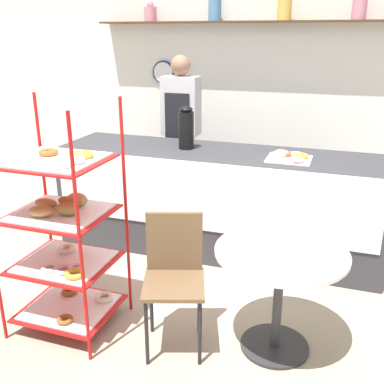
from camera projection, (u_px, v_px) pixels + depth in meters
The scene contains 9 objects.
ground_plane at pixel (175, 310), 3.34m from camera, with size 14.00×14.00×0.00m, color gray.
back_wall at pixel (248, 89), 4.94m from camera, with size 10.00×0.30×2.70m.
display_counter at pixel (217, 201), 4.16m from camera, with size 2.93×0.78×0.94m.
pastry_rack at pixel (64, 232), 2.96m from camera, with size 0.67×0.60×1.57m.
person_worker at pixel (181, 133), 4.68m from camera, with size 0.37×0.23×1.74m.
cafe_table at pixel (280, 275), 2.77m from camera, with size 0.81×0.81×0.71m.
cafe_chair at pixel (174, 267), 2.85m from camera, with size 0.48×0.48×0.88m.
coffee_carafe at pixel (186, 128), 4.05m from camera, with size 0.14×0.14×0.39m.
donut_tray_counter at pixel (289, 156), 3.77m from camera, with size 0.36×0.32×0.05m.
Camera 1 is at (1.04, -2.66, 1.95)m, focal length 42.00 mm.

